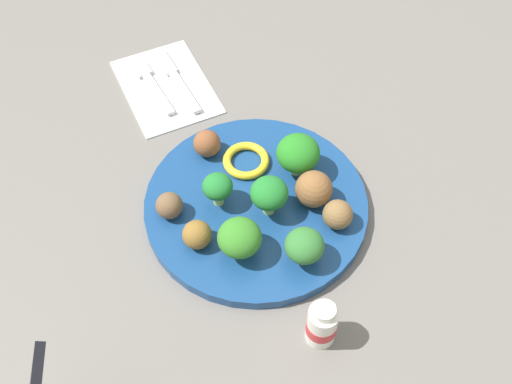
# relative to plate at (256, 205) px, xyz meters

# --- Properties ---
(ground_plane) EXTENTS (4.00, 4.00, 0.00)m
(ground_plane) POSITION_rel_plate_xyz_m (0.00, 0.00, -0.01)
(ground_plane) COLOR slate
(plate) EXTENTS (0.28, 0.28, 0.02)m
(plate) POSITION_rel_plate_xyz_m (0.00, 0.00, 0.00)
(plate) COLOR navy
(plate) RESTS_ON ground_plane
(broccoli_floret_back_right) EXTENTS (0.06, 0.06, 0.06)m
(broccoli_floret_back_right) POSITION_rel_plate_xyz_m (0.03, -0.07, 0.04)
(broccoli_floret_back_right) COLOR #9CBC7F
(broccoli_floret_back_right) RESTS_ON plate
(broccoli_floret_back_left) EXTENTS (0.05, 0.05, 0.06)m
(broccoli_floret_back_left) POSITION_rel_plate_xyz_m (-0.02, -0.01, 0.04)
(broccoli_floret_back_left) COLOR #A8C069
(broccoli_floret_back_left) RESTS_ON plate
(broccoli_floret_center) EXTENTS (0.04, 0.04, 0.05)m
(broccoli_floret_center) POSITION_rel_plate_xyz_m (0.02, 0.04, 0.04)
(broccoli_floret_center) COLOR #ACC669
(broccoli_floret_center) RESTS_ON plate
(broccoli_floret_mid_right) EXTENTS (0.05, 0.05, 0.05)m
(broccoli_floret_mid_right) POSITION_rel_plate_xyz_m (-0.06, 0.05, 0.04)
(broccoli_floret_mid_right) COLOR #ACB96A
(broccoli_floret_mid_right) RESTS_ON plate
(broccoli_floret_near_rim) EXTENTS (0.05, 0.05, 0.05)m
(broccoli_floret_near_rim) POSITION_rel_plate_xyz_m (-0.10, -0.02, 0.04)
(broccoli_floret_near_rim) COLOR #9FBC7C
(broccoli_floret_near_rim) RESTS_ON plate
(meatball_near_rim) EXTENTS (0.04, 0.04, 0.04)m
(meatball_near_rim) POSITION_rel_plate_xyz_m (0.10, 0.03, 0.03)
(meatball_near_rim) COLOR brown
(meatball_near_rim) RESTS_ON plate
(meatball_mid_right) EXTENTS (0.04, 0.04, 0.04)m
(meatball_mid_right) POSITION_rel_plate_xyz_m (-0.07, -0.08, 0.03)
(meatball_mid_right) COLOR brown
(meatball_mid_right) RESTS_ON plate
(meatball_mid_left) EXTENTS (0.03, 0.03, 0.03)m
(meatball_mid_left) POSITION_rel_plate_xyz_m (0.02, 0.10, 0.02)
(meatball_mid_left) COLOR brown
(meatball_mid_left) RESTS_ON plate
(meatball_center) EXTENTS (0.04, 0.04, 0.04)m
(meatball_center) POSITION_rel_plate_xyz_m (-0.03, 0.09, 0.03)
(meatball_center) COLOR brown
(meatball_center) RESTS_ON plate
(meatball_front_right) EXTENTS (0.05, 0.05, 0.05)m
(meatball_front_right) POSITION_rel_plate_xyz_m (-0.02, -0.07, 0.03)
(meatball_front_right) COLOR brown
(meatball_front_right) RESTS_ON plate
(pepper_ring_back_left) EXTENTS (0.07, 0.07, 0.01)m
(pepper_ring_back_left) POSITION_rel_plate_xyz_m (0.06, -0.01, 0.01)
(pepper_ring_back_left) COLOR yellow
(pepper_ring_back_left) RESTS_ON plate
(napkin) EXTENTS (0.18, 0.13, 0.01)m
(napkin) POSITION_rel_plate_xyz_m (0.25, 0.04, -0.01)
(napkin) COLOR white
(napkin) RESTS_ON ground_plane
(fork) EXTENTS (0.12, 0.03, 0.01)m
(fork) POSITION_rel_plate_xyz_m (0.26, 0.06, -0.00)
(fork) COLOR silver
(fork) RESTS_ON napkin
(knife) EXTENTS (0.15, 0.03, 0.01)m
(knife) POSITION_rel_plate_xyz_m (0.26, 0.02, -0.00)
(knife) COLOR silver
(knife) RESTS_ON napkin
(yogurt_bottle) EXTENTS (0.03, 0.03, 0.07)m
(yogurt_bottle) POSITION_rel_plate_xyz_m (-0.19, 0.00, 0.02)
(yogurt_bottle) COLOR white
(yogurt_bottle) RESTS_ON ground_plane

